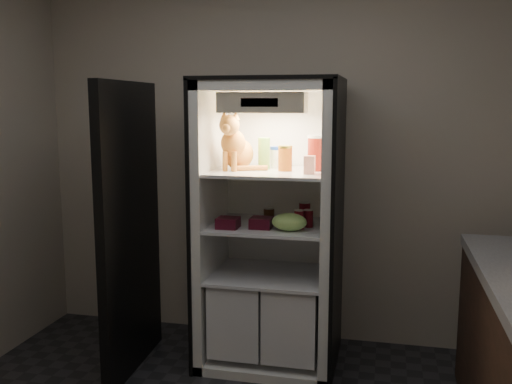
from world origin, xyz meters
TOP-DOWN VIEW (x-y plane):
  - room_shell at (0.00, 0.00)m, footprint 3.60×3.60m
  - refrigerator at (0.00, 1.38)m, footprint 0.90×0.72m
  - fridge_door at (-0.85, 1.05)m, footprint 0.10×0.87m
  - tabby_cat at (-0.22, 1.33)m, footprint 0.32×0.37m
  - parmesan_shaker at (-0.05, 1.39)m, footprint 0.08×0.08m
  - mayo_tub at (0.02, 1.48)m, footprint 0.10×0.10m
  - salsa_jar at (0.10, 1.33)m, footprint 0.09×0.09m
  - pepper_jar at (0.30, 1.40)m, footprint 0.13×0.13m
  - cream_carton at (0.27, 1.21)m, footprint 0.06×0.06m
  - soda_can_a at (0.22, 1.41)m, footprint 0.07×0.07m
  - soda_can_b at (0.26, 1.30)m, footprint 0.06×0.06m
  - soda_can_c at (0.21, 1.24)m, footprint 0.06×0.06m
  - condiment_jar at (-0.02, 1.40)m, footprint 0.07×0.07m
  - grape_bag at (0.16, 1.17)m, footprint 0.22×0.16m
  - berry_box_left at (-0.23, 1.15)m, footprint 0.13×0.13m
  - berry_box_right at (-0.03, 1.20)m, footprint 0.13×0.13m

SIDE VIEW (x-z plane):
  - refrigerator at x=0.00m, z-range -0.15..1.73m
  - fridge_door at x=-0.85m, z-range -0.01..1.84m
  - berry_box_left at x=-0.23m, z-range 0.94..1.01m
  - berry_box_right at x=-0.03m, z-range 0.94..1.01m
  - condiment_jar at x=-0.02m, z-range 0.94..1.04m
  - grape_bag at x=0.16m, z-range 0.94..1.05m
  - soda_can_b at x=0.26m, z-range 0.94..1.05m
  - soda_can_c at x=0.21m, z-range 0.94..1.06m
  - soda_can_a at x=0.22m, z-range 0.94..1.08m
  - cream_carton at x=0.27m, z-range 1.29..1.40m
  - mayo_tub at x=0.02m, z-range 1.29..1.43m
  - salsa_jar at x=0.10m, z-range 1.29..1.45m
  - parmesan_shaker at x=-0.05m, z-range 1.29..1.49m
  - pepper_jar at x=0.30m, z-range 1.29..1.52m
  - tabby_cat at x=-0.22m, z-range 1.24..1.63m
  - room_shell at x=0.00m, z-range -0.18..3.42m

